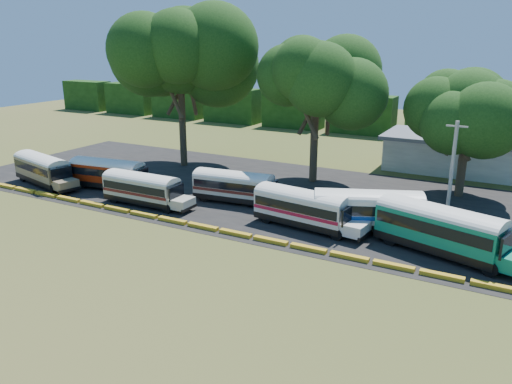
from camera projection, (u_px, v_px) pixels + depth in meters
The scene contains 16 objects.
ground at pixel (180, 229), 39.24m from camera, with size 160.00×160.00×0.00m, color #3D4F1A.
asphalt_strip at pixel (262, 192), 48.87m from camera, with size 64.00×24.00×0.02m, color black.
curb at pixel (187, 224), 40.03m from camera, with size 53.70×0.45×0.30m.
terminal_building at pixel (472, 154), 55.67m from camera, with size 19.00×9.00×4.00m.
treeline_backdrop at pixel (363, 115), 78.73m from camera, with size 130.00×4.00×6.00m.
bus_beige at pixel (43, 168), 50.83m from camera, with size 9.71×4.49×3.10m.
bus_red at pixel (109, 172), 49.42m from camera, with size 9.42×3.43×3.03m.
bus_cream_west at pixel (143, 187), 44.58m from camera, with size 8.90×2.29×2.92m.
bus_cream_east at pixel (235, 185), 45.24m from camera, with size 9.11×3.09×2.94m.
bus_white_red at pixel (304, 206), 39.20m from camera, with size 9.58×3.46×3.08m.
bus_white_blue at pixel (370, 209), 38.31m from camera, with size 10.22×6.06×3.30m.
bus_teal at pixel (442, 227), 34.13m from camera, with size 10.78×5.50×3.45m.
tree_west at pixel (179, 53), 55.62m from camera, with size 12.56×12.56×17.56m.
tree_center at pixel (316, 78), 49.57m from camera, with size 9.76×9.76×14.30m.
tree_east at pixel (469, 106), 45.18m from camera, with size 9.01×9.01×11.85m.
utility_pole at pixel (452, 172), 39.30m from camera, with size 1.60×0.30×8.35m.
Camera 1 is at (22.73, -29.39, 14.26)m, focal length 35.00 mm.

